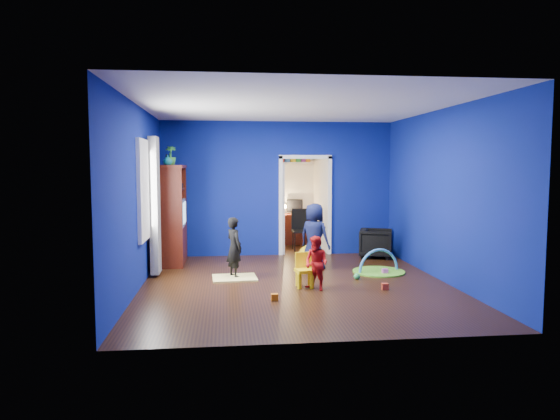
{
  "coord_description": "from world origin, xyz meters",
  "views": [
    {
      "loc": [
        -1.14,
        -8.01,
        1.93
      ],
      "look_at": [
        -0.21,
        0.4,
        1.19
      ],
      "focal_mm": 32.0,
      "sensor_mm": 36.0,
      "label": 1
    }
  ],
  "objects": [
    {
      "name": "potted_plant",
      "position": [
        -2.22,
        2.2,
        2.15
      ],
      "size": [
        0.23,
        0.23,
        0.39
      ],
      "primitive_type": "imported",
      "rotation": [
        0.0,
        0.0,
        0.06
      ],
      "color": "green",
      "rests_on": "tv_armoire"
    },
    {
      "name": "toy_2",
      "position": [
        1.1,
        0.23,
        0.06
      ],
      "size": [
        0.11,
        0.11,
        0.11
      ],
      "primitive_type": "sphere",
      "color": "green",
      "rests_on": "floor"
    },
    {
      "name": "folding_chair",
      "position": [
        0.6,
        3.3,
        0.46
      ],
      "size": [
        0.4,
        0.4,
        0.92
      ],
      "primitive_type": "cube",
      "color": "black",
      "rests_on": "floor"
    },
    {
      "name": "wall_front",
      "position": [
        0.0,
        -2.75,
        1.45
      ],
      "size": [
        5.0,
        0.02,
        2.9
      ],
      "primitive_type": "cube",
      "color": "navy",
      "rests_on": "floor"
    },
    {
      "name": "curtain",
      "position": [
        -2.37,
        0.9,
        1.25
      ],
      "size": [
        0.14,
        0.42,
        2.4
      ],
      "primitive_type": "cube",
      "color": "slate",
      "rests_on": "floor"
    },
    {
      "name": "book_shelf",
      "position": [
        0.6,
        4.37,
        2.02
      ],
      "size": [
        0.88,
        0.24,
        0.04
      ],
      "primitive_type": "cube",
      "color": "white",
      "rests_on": "study_desk"
    },
    {
      "name": "wall_left",
      "position": [
        -2.5,
        0.0,
        1.45
      ],
      "size": [
        0.02,
        5.5,
        2.9
      ],
      "primitive_type": "cube",
      "color": "navy",
      "rests_on": "floor"
    },
    {
      "name": "desk_monitor",
      "position": [
        0.6,
        4.38,
        0.95
      ],
      "size": [
        0.4,
        0.05,
        0.32
      ],
      "primitive_type": "cube",
      "color": "black",
      "rests_on": "study_desk"
    },
    {
      "name": "study_desk",
      "position": [
        0.6,
        4.26,
        0.38
      ],
      "size": [
        0.88,
        0.44,
        0.75
      ],
      "primitive_type": "cube",
      "color": "#3D140A",
      "rests_on": "floor"
    },
    {
      "name": "desk_lamp",
      "position": [
        0.32,
        4.32,
        0.93
      ],
      "size": [
        0.14,
        0.14,
        0.14
      ],
      "primitive_type": "sphere",
      "color": "#FFD88C",
      "rests_on": "study_desk"
    },
    {
      "name": "window_left",
      "position": [
        -2.48,
        0.35,
        1.55
      ],
      "size": [
        0.03,
        0.95,
        1.55
      ],
      "primitive_type": "cube",
      "color": "white",
      "rests_on": "wall_left"
    },
    {
      "name": "play_mat",
      "position": [
        1.65,
        0.74,
        0.01
      ],
      "size": [
        0.95,
        0.95,
        0.03
      ],
      "primitive_type": "cylinder",
      "color": "#358E20",
      "rests_on": "floor"
    },
    {
      "name": "tv_armoire",
      "position": [
        -2.22,
        1.98,
        0.98
      ],
      "size": [
        0.58,
        1.14,
        1.96
      ],
      "primitive_type": "cube",
      "color": "#3D110A",
      "rests_on": "floor"
    },
    {
      "name": "ceiling",
      "position": [
        0.0,
        0.0,
        2.9
      ],
      "size": [
        5.0,
        5.5,
        0.01
      ],
      "primitive_type": "cube",
      "color": "white",
      "rests_on": "wall_back"
    },
    {
      "name": "kid_chair",
      "position": [
        0.12,
        -0.23,
        0.25
      ],
      "size": [
        0.32,
        0.32,
        0.5
      ],
      "primitive_type": "cube",
      "rotation": [
        0.0,
        0.0,
        0.16
      ],
      "color": "yellow",
      "rests_on": "floor"
    },
    {
      "name": "toy_0",
      "position": [
        1.35,
        -0.53,
        0.05
      ],
      "size": [
        0.1,
        0.08,
        0.1
      ],
      "primitive_type": "cube",
      "color": "red",
      "rests_on": "floor"
    },
    {
      "name": "toddler_red",
      "position": [
        0.27,
        -0.43,
        0.43
      ],
      "size": [
        0.52,
        0.52,
        0.85
      ],
      "primitive_type": "imported",
      "rotation": [
        0.0,
        0.0,
        -0.84
      ],
      "color": "red",
      "rests_on": "floor"
    },
    {
      "name": "yellow_blanket",
      "position": [
        -0.99,
        0.5,
        0.01
      ],
      "size": [
        0.78,
        0.64,
        0.03
      ],
      "primitive_type": "cube",
      "rotation": [
        0.0,
        0.0,
        0.06
      ],
      "color": "#F2E07A",
      "rests_on": "floor"
    },
    {
      "name": "toy_1",
      "position": [
        -0.44,
        -0.98,
        0.05
      ],
      "size": [
        0.1,
        0.08,
        0.1
      ],
      "primitive_type": "cube",
      "color": "orange",
      "rests_on": "floor"
    },
    {
      "name": "alcove",
      "position": [
        0.6,
        3.62,
        1.25
      ],
      "size": [
        1.0,
        1.75,
        2.5
      ],
      "primitive_type": null,
      "color": "silver",
      "rests_on": "floor"
    },
    {
      "name": "toy_arch",
      "position": [
        1.65,
        0.74,
        0.02
      ],
      "size": [
        0.83,
        0.28,
        0.85
      ],
      "primitive_type": "torus",
      "rotation": [
        1.57,
        0.0,
        0.28
      ],
      "color": "#3F8CD8",
      "rests_on": "floor"
    },
    {
      "name": "child_black",
      "position": [
        -0.99,
        0.6,
        0.53
      ],
      "size": [
        0.4,
        0.46,
        1.06
      ],
      "primitive_type": "imported",
      "rotation": [
        0.0,
        0.0,
        2.06
      ],
      "color": "black",
      "rests_on": "floor"
    },
    {
      "name": "crt_tv",
      "position": [
        -2.18,
        1.98,
        1.02
      ],
      "size": [
        0.46,
        0.7,
        0.54
      ],
      "primitive_type": "cube",
      "color": "silver",
      "rests_on": "tv_armoire"
    },
    {
      "name": "toy_3",
      "position": [
        1.7,
        0.55,
        0.05
      ],
      "size": [
        0.1,
        0.08,
        0.1
      ],
      "primitive_type": "cube",
      "color": "#CA4CBA",
      "rests_on": "floor"
    },
    {
      "name": "doorway",
      "position": [
        0.6,
        2.75,
        1.05
      ],
      "size": [
        1.16,
        0.1,
        2.1
      ],
      "primitive_type": "cube",
      "color": "white",
      "rests_on": "floor"
    },
    {
      "name": "vase",
      "position": [
        -2.22,
        1.68,
        2.05
      ],
      "size": [
        0.2,
        0.2,
        0.19
      ],
      "primitive_type": "imported",
      "rotation": [
        0.0,
        0.0,
        0.11
      ],
      "color": "#0D5A69",
      "rests_on": "tv_armoire"
    },
    {
      "name": "floor",
      "position": [
        0.0,
        0.0,
        0.0
      ],
      "size": [
        5.0,
        5.5,
        0.01
      ],
      "primitive_type": "cube",
      "color": "black",
      "rests_on": "ground"
    },
    {
      "name": "wall_back",
      "position": [
        0.0,
        2.75,
        1.45
      ],
      "size": [
        5.0,
        0.02,
        2.9
      ],
      "primitive_type": "cube",
      "color": "navy",
      "rests_on": "floor"
    },
    {
      "name": "wall_right",
      "position": [
        2.5,
        0.0,
        1.45
      ],
      "size": [
        0.02,
        5.5,
        2.9
      ],
      "primitive_type": "cube",
      "color": "navy",
      "rests_on": "floor"
    },
    {
      "name": "child_navy",
      "position": [
        0.52,
        1.16,
        0.62
      ],
      "size": [
        0.72,
        0.7,
        1.25
      ],
      "primitive_type": "imported",
      "rotation": [
        0.0,
        0.0,
        2.41
      ],
      "color": "#0E1634",
      "rests_on": "floor"
    },
    {
      "name": "armchair",
      "position": [
        2.04,
        2.2,
        0.31
      ],
      "size": [
        0.86,
        0.84,
        0.61
      ],
      "primitive_type": "imported",
      "rotation": [
        0.0,
        0.0,
        1.23
      ],
      "color": "black",
      "rests_on": "floor"
    },
    {
      "name": "hopper_ball",
      "position": [
        0.47,
        1.41,
        0.21
      ],
      "size": [
        0.42,
        0.42,
        0.42
      ],
      "primitive_type": "sphere",
      "color": "yellow",
      "rests_on": "floor"
    }
  ]
}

